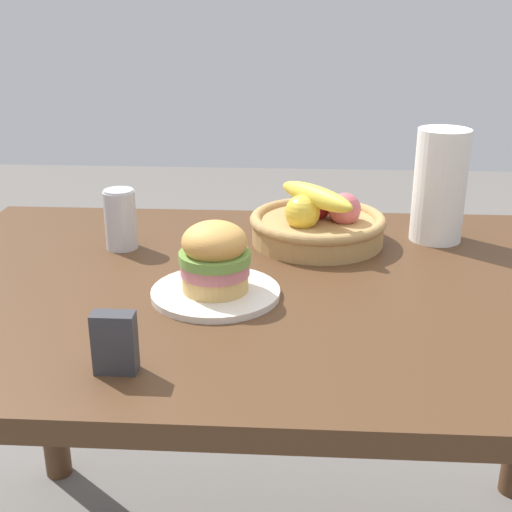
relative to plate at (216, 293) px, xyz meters
name	(u,v)px	position (x,y,z in m)	size (l,w,h in m)	color
dining_table	(281,332)	(0.11, 0.06, -0.11)	(1.40, 0.90, 0.75)	#4C301C
plate	(216,293)	(0.00, 0.00, 0.00)	(0.23, 0.23, 0.01)	silver
sandwich	(215,257)	(0.00, 0.00, 0.07)	(0.13, 0.13, 0.12)	#DBAD60
soda_can	(121,219)	(-0.22, 0.23, 0.06)	(0.07, 0.07, 0.13)	silver
fruit_basket	(318,223)	(0.19, 0.29, 0.04)	(0.29, 0.29, 0.14)	tan
paper_towel_roll	(440,186)	(0.44, 0.33, 0.11)	(0.11, 0.11, 0.24)	white
napkin_holder	(115,343)	(-0.11, -0.27, 0.04)	(0.06, 0.03, 0.09)	#333338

